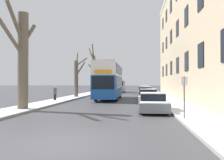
# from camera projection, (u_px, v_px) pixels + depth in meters

# --- Properties ---
(ground_plane) EXTENTS (320.00, 320.00, 0.00)m
(ground_plane) POSITION_uv_depth(u_px,v_px,m) (62.00, 142.00, 7.40)
(ground_plane) COLOR #424247
(sidewalk_left) EXTENTS (2.49, 130.00, 0.16)m
(sidewalk_left) POSITION_uv_depth(u_px,v_px,m) (106.00, 90.00, 60.73)
(sidewalk_left) COLOR gray
(sidewalk_left) RESTS_ON ground
(sidewalk_right) EXTENTS (2.49, 130.00, 0.16)m
(sidewalk_right) POSITION_uv_depth(u_px,v_px,m) (149.00, 90.00, 59.40)
(sidewalk_right) COLOR gray
(sidewalk_right) RESTS_ON ground
(terrace_facade_right) EXTENTS (9.10, 36.22, 15.88)m
(terrace_facade_right) POSITION_uv_depth(u_px,v_px,m) (219.00, 30.00, 24.47)
(terrace_facade_right) COLOR tan
(terrace_facade_right) RESTS_ON ground
(bare_tree_left_0) EXTENTS (1.88, 2.66, 7.54)m
(bare_tree_left_0) POSITION_uv_depth(u_px,v_px,m) (22.00, 58.00, 15.69)
(bare_tree_left_0) COLOR brown
(bare_tree_left_0) RESTS_ON ground
(bare_tree_left_1) EXTENTS (1.69, 1.42, 6.24)m
(bare_tree_left_1) POSITION_uv_depth(u_px,v_px,m) (77.00, 77.00, 29.65)
(bare_tree_left_1) COLOR brown
(bare_tree_left_1) RESTS_ON ground
(bare_tree_left_2) EXTENTS (2.38, 2.56, 9.39)m
(bare_tree_left_2) POSITION_uv_depth(u_px,v_px,m) (94.00, 72.00, 42.31)
(bare_tree_left_2) COLOR brown
(bare_tree_left_2) RESTS_ON ground
(bare_tree_left_3) EXTENTS (1.27, 1.50, 7.18)m
(bare_tree_left_3) POSITION_uv_depth(u_px,v_px,m) (104.00, 76.00, 55.21)
(bare_tree_left_3) COLOR brown
(bare_tree_left_3) RESTS_ON ground
(double_decker_bus) EXTENTS (2.55, 10.21, 4.35)m
(double_decker_bus) POSITION_uv_depth(u_px,v_px,m) (109.00, 79.00, 26.69)
(double_decker_bus) COLOR #194C99
(double_decker_bus) RESTS_ON ground
(parked_car_0) EXTENTS (1.90, 4.42, 1.32)m
(parked_car_0) POSITION_uv_depth(u_px,v_px,m) (152.00, 103.00, 15.24)
(parked_car_0) COLOR slate
(parked_car_0) RESTS_ON ground
(parked_car_1) EXTENTS (1.85, 4.18, 1.43)m
(parked_car_1) POSITION_uv_depth(u_px,v_px,m) (148.00, 97.00, 21.29)
(parked_car_1) COLOR silver
(parked_car_1) RESTS_ON ground
(parked_car_2) EXTENTS (1.69, 3.93, 1.55)m
(parked_car_2) POSITION_uv_depth(u_px,v_px,m) (145.00, 93.00, 27.23)
(parked_car_2) COLOR navy
(parked_car_2) RESTS_ON ground
(parked_car_3) EXTENTS (1.70, 3.90, 1.54)m
(parked_car_3) POSITION_uv_depth(u_px,v_px,m) (144.00, 92.00, 31.95)
(parked_car_3) COLOR silver
(parked_car_3) RESTS_ON ground
(parked_car_4) EXTENTS (1.69, 3.94, 1.56)m
(parked_car_4) POSITION_uv_depth(u_px,v_px,m) (143.00, 90.00, 37.39)
(parked_car_4) COLOR black
(parked_car_4) RESTS_ON ground
(oncoming_van) EXTENTS (2.07, 5.75, 2.48)m
(oncoming_van) POSITION_uv_depth(u_px,v_px,m) (120.00, 86.00, 46.38)
(oncoming_van) COLOR #9EA3AD
(oncoming_van) RESTS_ON ground
(pedestrian_left_sidewalk) EXTENTS (0.36, 0.36, 1.67)m
(pedestrian_left_sidewalk) POSITION_uv_depth(u_px,v_px,m) (55.00, 93.00, 23.46)
(pedestrian_left_sidewalk) COLOR black
(pedestrian_left_sidewalk) RESTS_ON ground
(street_sign_post) EXTENTS (0.32, 0.07, 2.36)m
(street_sign_post) POSITION_uv_depth(u_px,v_px,m) (184.00, 95.00, 11.46)
(street_sign_post) COLOR #4C4F54
(street_sign_post) RESTS_ON ground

